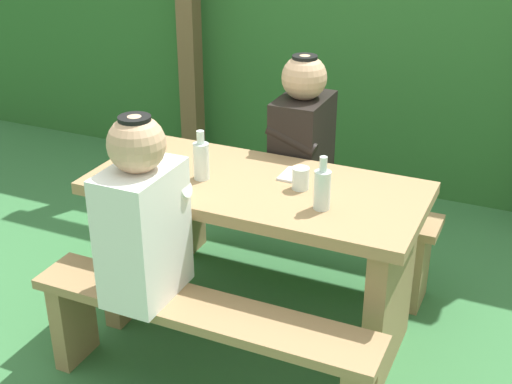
{
  "coord_description": "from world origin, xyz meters",
  "views": [
    {
      "loc": [
        1.08,
        -2.39,
        1.95
      ],
      "look_at": [
        0.0,
        0.0,
        0.7
      ],
      "focal_mm": 48.77,
      "sensor_mm": 36.0,
      "label": 1
    }
  ],
  "objects_px": {
    "bench_near": "(202,333)",
    "person_white_shirt": "(143,216)",
    "bottle_left": "(201,159)",
    "bottle_right": "(322,188)",
    "person_black_coat": "(302,136)",
    "cell_phone": "(290,174)",
    "bench_far": "(297,220)",
    "drinking_glass": "(301,178)",
    "picnic_table": "(256,232)"
  },
  "relations": [
    {
      "from": "bench_near",
      "to": "person_white_shirt",
      "type": "bearing_deg",
      "value": 179.17
    },
    {
      "from": "bottle_left",
      "to": "bottle_right",
      "type": "bearing_deg",
      "value": -5.88
    },
    {
      "from": "person_black_coat",
      "to": "cell_phone",
      "type": "height_order",
      "value": "person_black_coat"
    },
    {
      "from": "person_white_shirt",
      "to": "bottle_right",
      "type": "distance_m",
      "value": 0.68
    },
    {
      "from": "bench_far",
      "to": "drinking_glass",
      "type": "distance_m",
      "value": 0.7
    },
    {
      "from": "cell_phone",
      "to": "person_white_shirt",
      "type": "bearing_deg",
      "value": -117.23
    },
    {
      "from": "bench_near",
      "to": "bench_far",
      "type": "relative_size",
      "value": 1.0
    },
    {
      "from": "bench_near",
      "to": "bottle_left",
      "type": "distance_m",
      "value": 0.72
    },
    {
      "from": "bottle_left",
      "to": "bench_far",
      "type": "bearing_deg",
      "value": 68.02
    },
    {
      "from": "person_white_shirt",
      "to": "person_black_coat",
      "type": "height_order",
      "value": "same"
    },
    {
      "from": "bench_far",
      "to": "drinking_glass",
      "type": "bearing_deg",
      "value": -68.65
    },
    {
      "from": "person_white_shirt",
      "to": "bottle_left",
      "type": "relative_size",
      "value": 3.38
    },
    {
      "from": "bench_far",
      "to": "person_black_coat",
      "type": "distance_m",
      "value": 0.46
    },
    {
      "from": "bench_far",
      "to": "drinking_glass",
      "type": "relative_size",
      "value": 15.18
    },
    {
      "from": "picnic_table",
      "to": "cell_phone",
      "type": "relative_size",
      "value": 10.0
    },
    {
      "from": "drinking_glass",
      "to": "bottle_left",
      "type": "xyz_separation_m",
      "value": [
        -0.41,
        -0.08,
        0.04
      ]
    },
    {
      "from": "bench_near",
      "to": "cell_phone",
      "type": "bearing_deg",
      "value": 80.71
    },
    {
      "from": "picnic_table",
      "to": "bottle_right",
      "type": "distance_m",
      "value": 0.47
    },
    {
      "from": "picnic_table",
      "to": "bench_far",
      "type": "height_order",
      "value": "picnic_table"
    },
    {
      "from": "bench_far",
      "to": "person_white_shirt",
      "type": "xyz_separation_m",
      "value": [
        -0.23,
        -1.01,
        0.46
      ]
    },
    {
      "from": "person_white_shirt",
      "to": "cell_phone",
      "type": "bearing_deg",
      "value": 62.05
    },
    {
      "from": "person_black_coat",
      "to": "bottle_left",
      "type": "relative_size",
      "value": 3.38
    },
    {
      "from": "bench_near",
      "to": "bottle_left",
      "type": "relative_size",
      "value": 6.57
    },
    {
      "from": "picnic_table",
      "to": "bench_far",
      "type": "xyz_separation_m",
      "value": [
        0.0,
        0.51,
        -0.19
      ]
    },
    {
      "from": "bottle_right",
      "to": "bench_far",
      "type": "bearing_deg",
      "value": 117.91
    },
    {
      "from": "bottle_left",
      "to": "bottle_right",
      "type": "height_order",
      "value": "bottle_right"
    },
    {
      "from": "person_white_shirt",
      "to": "bottle_left",
      "type": "xyz_separation_m",
      "value": [
        0.0,
        0.45,
        0.05
      ]
    },
    {
      "from": "bench_far",
      "to": "cell_phone",
      "type": "bearing_deg",
      "value": -74.77
    },
    {
      "from": "bottle_right",
      "to": "person_white_shirt",
      "type": "bearing_deg",
      "value": -144.93
    },
    {
      "from": "bottle_right",
      "to": "cell_phone",
      "type": "relative_size",
      "value": 1.53
    },
    {
      "from": "person_black_coat",
      "to": "drinking_glass",
      "type": "bearing_deg",
      "value": -69.92
    },
    {
      "from": "person_black_coat",
      "to": "picnic_table",
      "type": "bearing_deg",
      "value": -91.54
    },
    {
      "from": "bottle_right",
      "to": "cell_phone",
      "type": "distance_m",
      "value": 0.34
    },
    {
      "from": "drinking_glass",
      "to": "bottle_right",
      "type": "xyz_separation_m",
      "value": [
        0.14,
        -0.13,
        0.04
      ]
    },
    {
      "from": "bottle_left",
      "to": "drinking_glass",
      "type": "bearing_deg",
      "value": 10.44
    },
    {
      "from": "bench_far",
      "to": "person_white_shirt",
      "type": "distance_m",
      "value": 1.13
    },
    {
      "from": "bottle_left",
      "to": "picnic_table",
      "type": "bearing_deg",
      "value": 13.53
    },
    {
      "from": "picnic_table",
      "to": "drinking_glass",
      "type": "relative_size",
      "value": 15.18
    },
    {
      "from": "bench_near",
      "to": "bench_far",
      "type": "distance_m",
      "value": 1.01
    },
    {
      "from": "person_black_coat",
      "to": "bottle_right",
      "type": "distance_m",
      "value": 0.69
    },
    {
      "from": "person_black_coat",
      "to": "drinking_glass",
      "type": "height_order",
      "value": "person_black_coat"
    },
    {
      "from": "bench_far",
      "to": "person_white_shirt",
      "type": "bearing_deg",
      "value": -102.86
    },
    {
      "from": "drinking_glass",
      "to": "bottle_left",
      "type": "height_order",
      "value": "bottle_left"
    },
    {
      "from": "drinking_glass",
      "to": "cell_phone",
      "type": "height_order",
      "value": "drinking_glass"
    },
    {
      "from": "person_black_coat",
      "to": "bottle_left",
      "type": "distance_m",
      "value": 0.61
    },
    {
      "from": "picnic_table",
      "to": "bottle_right",
      "type": "height_order",
      "value": "bottle_right"
    },
    {
      "from": "person_white_shirt",
      "to": "bottle_right",
      "type": "relative_size",
      "value": 3.35
    },
    {
      "from": "person_white_shirt",
      "to": "bottle_left",
      "type": "height_order",
      "value": "person_white_shirt"
    },
    {
      "from": "person_white_shirt",
      "to": "bench_far",
      "type": "bearing_deg",
      "value": 77.14
    },
    {
      "from": "bench_near",
      "to": "person_black_coat",
      "type": "distance_m",
      "value": 1.11
    }
  ]
}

